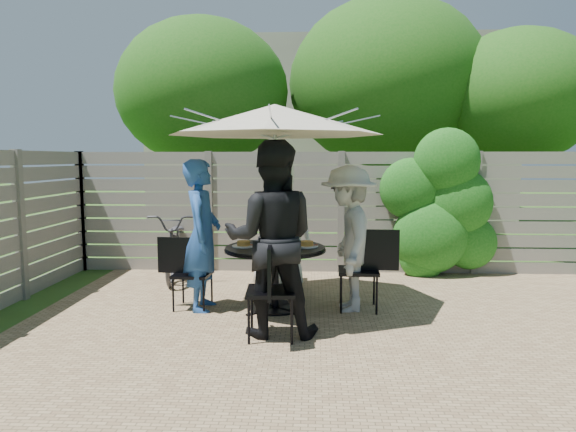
{
  "coord_description": "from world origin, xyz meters",
  "views": [
    {
      "loc": [
        -0.41,
        -4.71,
        1.74
      ],
      "look_at": [
        -0.71,
        1.23,
        1.07
      ],
      "focal_mm": 32.0,
      "sensor_mm": 36.0,
      "label": 1
    }
  ],
  "objects_px": {
    "umbrella": "(275,120)",
    "plate_left": "(244,244)",
    "person_left": "(202,236)",
    "glass_back": "(267,237)",
    "chair_left": "(192,288)",
    "bicycle": "(177,245)",
    "plate_back": "(276,240)",
    "plate_right": "(307,245)",
    "person_back": "(278,224)",
    "glass_right": "(298,239)",
    "coffee_cup": "(284,238)",
    "glass_front": "(284,244)",
    "chair_front": "(271,310)",
    "person_front": "(271,239)",
    "syrup_jug": "(270,239)",
    "patio_table": "(275,266)",
    "chair_back": "(278,269)",
    "plate_front": "(274,250)",
    "person_right": "(348,239)",
    "chair_right": "(360,286)"
  },
  "relations": [
    {
      "from": "plate_back",
      "to": "plate_right",
      "type": "xyz_separation_m",
      "value": [
        0.37,
        -0.35,
        0.0
      ]
    },
    {
      "from": "person_left",
      "to": "glass_back",
      "type": "relative_size",
      "value": 12.37
    },
    {
      "from": "chair_back",
      "to": "plate_back",
      "type": "xyz_separation_m",
      "value": [
        0.02,
        -0.6,
        0.5
      ]
    },
    {
      "from": "patio_table",
      "to": "plate_front",
      "type": "height_order",
      "value": "plate_front"
    },
    {
      "from": "person_left",
      "to": "plate_back",
      "type": "distance_m",
      "value": 0.91
    },
    {
      "from": "person_front",
      "to": "person_right",
      "type": "distance_m",
      "value": 1.18
    },
    {
      "from": "person_right",
      "to": "person_back",
      "type": "bearing_deg",
      "value": -135.0
    },
    {
      "from": "umbrella",
      "to": "plate_back",
      "type": "distance_m",
      "value": 1.44
    },
    {
      "from": "chair_right",
      "to": "plate_right",
      "type": "bearing_deg",
      "value": 4.04
    },
    {
      "from": "chair_front",
      "to": "glass_front",
      "type": "relative_size",
      "value": 6.87
    },
    {
      "from": "plate_left",
      "to": "plate_right",
      "type": "height_order",
      "value": "same"
    },
    {
      "from": "person_front",
      "to": "coffee_cup",
      "type": "relative_size",
      "value": 15.98
    },
    {
      "from": "chair_left",
      "to": "chair_front",
      "type": "xyz_separation_m",
      "value": [
        0.99,
        -0.94,
        0.04
      ]
    },
    {
      "from": "chair_left",
      "to": "plate_left",
      "type": "xyz_separation_m",
      "value": [
        0.6,
        0.02,
        0.51
      ]
    },
    {
      "from": "plate_back",
      "to": "glass_back",
      "type": "relative_size",
      "value": 1.86
    },
    {
      "from": "coffee_cup",
      "to": "glass_back",
      "type": "bearing_deg",
      "value": 170.89
    },
    {
      "from": "patio_table",
      "to": "person_back",
      "type": "height_order",
      "value": "person_back"
    },
    {
      "from": "person_right",
      "to": "plate_right",
      "type": "height_order",
      "value": "person_right"
    },
    {
      "from": "chair_left",
      "to": "person_front",
      "type": "xyz_separation_m",
      "value": [
        0.99,
        -0.8,
        0.7
      ]
    },
    {
      "from": "umbrella",
      "to": "person_back",
      "type": "bearing_deg",
      "value": 91.84
    },
    {
      "from": "plate_right",
      "to": "syrup_jug",
      "type": "distance_m",
      "value": 0.43
    },
    {
      "from": "patio_table",
      "to": "plate_back",
      "type": "distance_m",
      "value": 0.44
    },
    {
      "from": "chair_back",
      "to": "bicycle",
      "type": "height_order",
      "value": "bicycle"
    },
    {
      "from": "chair_front",
      "to": "person_left",
      "type": "bearing_deg",
      "value": 39.56
    },
    {
      "from": "glass_front",
      "to": "coffee_cup",
      "type": "xyz_separation_m",
      "value": [
        -0.02,
        0.48,
        -0.01
      ]
    },
    {
      "from": "glass_right",
      "to": "plate_back",
      "type": "bearing_deg",
      "value": 137.34
    },
    {
      "from": "umbrella",
      "to": "plate_left",
      "type": "bearing_deg",
      "value": -178.16
    },
    {
      "from": "umbrella",
      "to": "syrup_jug",
      "type": "relative_size",
      "value": 15.52
    },
    {
      "from": "chair_left",
      "to": "glass_front",
      "type": "distance_m",
      "value": 1.23
    },
    {
      "from": "chair_front",
      "to": "plate_front",
      "type": "height_order",
      "value": "chair_front"
    },
    {
      "from": "chair_front",
      "to": "glass_back",
      "type": "distance_m",
      "value": 1.34
    },
    {
      "from": "person_right",
      "to": "plate_back",
      "type": "relative_size",
      "value": 6.42
    },
    {
      "from": "plate_front",
      "to": "bicycle",
      "type": "distance_m",
      "value": 2.51
    },
    {
      "from": "person_right",
      "to": "person_front",
      "type": "bearing_deg",
      "value": -45.0
    },
    {
      "from": "glass_front",
      "to": "person_left",
      "type": "bearing_deg",
      "value": 166.32
    },
    {
      "from": "person_left",
      "to": "plate_front",
      "type": "distance_m",
      "value": 0.91
    },
    {
      "from": "chair_left",
      "to": "bicycle",
      "type": "relative_size",
      "value": 0.46
    },
    {
      "from": "chair_right",
      "to": "glass_front",
      "type": "xyz_separation_m",
      "value": [
        -0.85,
        -0.29,
        0.53
      ]
    },
    {
      "from": "plate_right",
      "to": "bicycle",
      "type": "distance_m",
      "value": 2.49
    },
    {
      "from": "chair_front",
      "to": "person_front",
      "type": "distance_m",
      "value": 0.68
    },
    {
      "from": "umbrella",
      "to": "person_left",
      "type": "bearing_deg",
      "value": -178.16
    },
    {
      "from": "plate_front",
      "to": "syrup_jug",
      "type": "distance_m",
      "value": 0.42
    },
    {
      "from": "person_back",
      "to": "glass_back",
      "type": "bearing_deg",
      "value": -100.42
    },
    {
      "from": "chair_right",
      "to": "person_left",
      "type": "bearing_deg",
      "value": 4.11
    },
    {
      "from": "person_left",
      "to": "glass_front",
      "type": "relative_size",
      "value": 12.37
    },
    {
      "from": "plate_back",
      "to": "plate_left",
      "type": "height_order",
      "value": "same"
    },
    {
      "from": "plate_left",
      "to": "chair_right",
      "type": "bearing_deg",
      "value": 1.79
    },
    {
      "from": "glass_back",
      "to": "coffee_cup",
      "type": "height_order",
      "value": "glass_back"
    },
    {
      "from": "chair_left",
      "to": "chair_front",
      "type": "bearing_deg",
      "value": -39.47
    },
    {
      "from": "umbrella",
      "to": "syrup_jug",
      "type": "distance_m",
      "value": 1.35
    }
  ]
}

